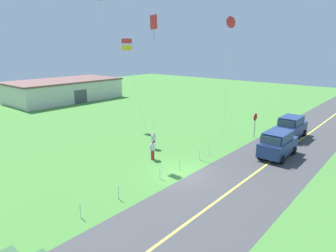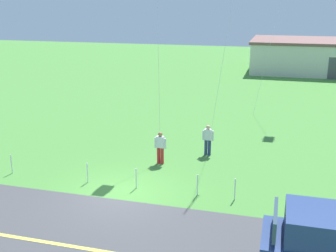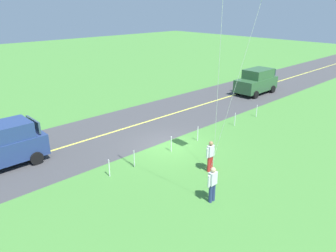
{
  "view_description": "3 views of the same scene",
  "coord_description": "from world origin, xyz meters",
  "views": [
    {
      "loc": [
        -16.11,
        -12.13,
        8.99
      ],
      "look_at": [
        -0.2,
        1.34,
        3.43
      ],
      "focal_mm": 31.64,
      "sensor_mm": 36.0,
      "label": 1
    },
    {
      "loc": [
        5.96,
        -14.54,
        7.56
      ],
      "look_at": [
        1.54,
        1.57,
        2.58
      ],
      "focal_mm": 44.78,
      "sensor_mm": 36.0,
      "label": 2
    },
    {
      "loc": [
        11.96,
        12.66,
        7.83
      ],
      "look_at": [
        2.25,
        2.4,
        2.48
      ],
      "focal_mm": 34.77,
      "sensor_mm": 36.0,
      "label": 3
    }
  ],
  "objects": [
    {
      "name": "car_parked_west_far",
      "position": [
        -14.0,
        -2.98,
        1.15
      ],
      "size": [
        4.4,
        2.12,
        2.24
      ],
      "color": "#2D5633",
      "rests_on": "ground"
    },
    {
      "name": "fence_post_3",
      "position": [
        0.39,
        0.7,
        0.45
      ],
      "size": [
        0.05,
        0.05,
        0.9
      ],
      "primitive_type": "cylinder",
      "color": "silver",
      "rests_on": "ground"
    },
    {
      "name": "fence_post_1",
      "position": [
        -5.62,
        0.7,
        0.45
      ],
      "size": [
        0.05,
        0.05,
        0.9
      ],
      "primitive_type": "cylinder",
      "color": "silver",
      "rests_on": "ground"
    },
    {
      "name": "fence_post_4",
      "position": [
        3.01,
        0.7,
        0.45
      ],
      "size": [
        0.05,
        0.05,
        0.9
      ],
      "primitive_type": "cylinder",
      "color": "silver",
      "rests_on": "ground"
    },
    {
      "name": "person_adult_companion",
      "position": [
        0.58,
        3.66,
        0.86
      ],
      "size": [
        0.58,
        0.22,
        1.6
      ],
      "rotation": [
        0.0,
        0.0,
        1.2
      ],
      "color": "red",
      "rests_on": "ground"
    },
    {
      "name": "fence_post_2",
      "position": [
        -1.84,
        0.7,
        0.45
      ],
      "size": [
        0.05,
        0.05,
        0.9
      ],
      "primitive_type": "cylinder",
      "color": "silver",
      "rests_on": "ground"
    },
    {
      "name": "fence_post_5",
      "position": [
        4.51,
        0.7,
        0.45
      ],
      "size": [
        0.05,
        0.05,
        0.9
      ],
      "primitive_type": "cylinder",
      "color": "silver",
      "rests_on": "ground"
    },
    {
      "name": "ground_plane",
      "position": [
        0.0,
        0.0,
        -0.05
      ],
      "size": [
        120.0,
        120.0,
        0.1
      ],
      "primitive_type": "cube",
      "color": "#478438"
    },
    {
      "name": "person_adult_near",
      "position": [
        2.58,
        5.42,
        0.86
      ],
      "size": [
        0.58,
        0.22,
        1.6
      ],
      "rotation": [
        0.0,
        0.0,
        4.2
      ],
      "color": "navy",
      "rests_on": "ground"
    },
    {
      "name": "car_suv_foreground",
      "position": [
        7.87,
        -3.91,
        1.15
      ],
      "size": [
        4.4,
        2.12,
        2.24
      ],
      "color": "navy",
      "rests_on": "ground"
    },
    {
      "name": "fence_post_0",
      "position": [
        -8.29,
        0.7,
        0.45
      ],
      "size": [
        0.05,
        0.05,
        0.9
      ],
      "primitive_type": "cylinder",
      "color": "silver",
      "rests_on": "ground"
    },
    {
      "name": "asphalt_road",
      "position": [
        0.0,
        -4.0,
        0.0
      ],
      "size": [
        120.0,
        7.0,
        0.0
      ],
      "primitive_type": "cube",
      "color": "#424244",
      "rests_on": "ground"
    },
    {
      "name": "road_centre_stripe",
      "position": [
        0.0,
        -4.0,
        0.01
      ],
      "size": [
        120.0,
        0.16,
        0.0
      ],
      "primitive_type": "cube",
      "color": "#E5E04C",
      "rests_on": "asphalt_road"
    }
  ]
}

